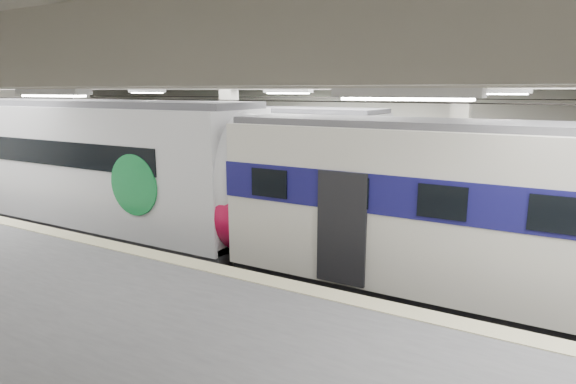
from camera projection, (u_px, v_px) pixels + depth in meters
The scene contains 4 objects.
station_hall at pixel (214, 161), 12.04m from camera, with size 36.00×24.00×5.75m.
modern_emu at pixel (117, 171), 16.41m from camera, with size 14.49×2.99×4.64m.
older_rer at pixel (502, 216), 10.56m from camera, with size 13.02×2.87×4.31m.
far_train at pixel (231, 155), 20.73m from camera, with size 13.59×3.41×4.32m.
Camera 1 is at (7.50, -11.21, 4.98)m, focal length 30.00 mm.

